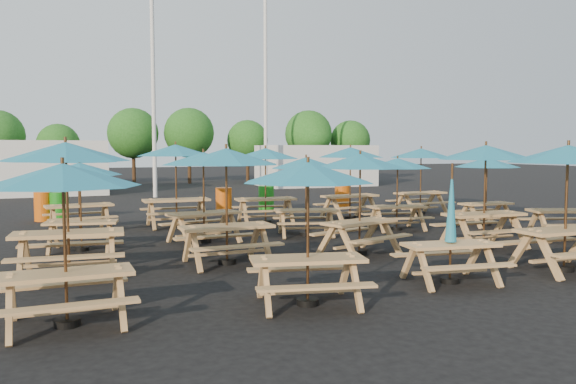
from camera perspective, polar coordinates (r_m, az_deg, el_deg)
name	(u,v)px	position (r m, az deg, el deg)	size (l,w,h in m)	color
ground	(308,236)	(15.46, 2.09, -4.47)	(120.00, 120.00, 0.00)	black
picnic_unit_0	(63,184)	(8.00, -21.89, 0.77)	(2.08, 2.08, 2.22)	tan
picnic_unit_1	(66,159)	(11.11, -21.63, 3.13)	(2.51, 2.51, 2.53)	tan
picnic_unit_2	(80,174)	(13.89, -20.40, 1.75)	(2.24, 2.24, 2.08)	tan
picnic_unit_3	(78,161)	(17.15, -20.56, 2.96)	(2.41, 2.41, 2.35)	tan
picnic_unit_4	(308,180)	(8.45, 2.04, 1.22)	(2.42, 2.42, 2.21)	tan
picnic_unit_5	(226,163)	(11.57, -6.29, 2.96)	(2.30, 2.30, 2.42)	tan
picnic_unit_6	(203,164)	(14.32, -8.59, 2.87)	(2.59, 2.59, 2.32)	tan
picnic_unit_7	(176,155)	(17.47, -11.34, 3.73)	(2.33, 2.33, 2.54)	tan
picnic_unit_8	(451,234)	(10.38, 16.21, -4.13)	(1.86, 1.68, 2.14)	tan
picnic_unit_9	(360,167)	(12.66, 7.34, 2.58)	(2.63, 2.63, 2.29)	tan
picnic_unit_10	(306,167)	(15.31, 1.84, 2.54)	(2.45, 2.45, 2.17)	tan
picnic_unit_11	(265,158)	(17.86, -2.31, 3.51)	(2.42, 2.42, 2.43)	tan
picnic_unit_12	(568,161)	(12.11, 26.56, 2.84)	(2.33, 2.33, 2.48)	tan
picnic_unit_13	(486,158)	(14.30, 19.44, 3.28)	(2.39, 2.39, 2.50)	tan
picnic_unit_14	(398,167)	(16.71, 11.07, 2.49)	(2.21, 2.21, 2.13)	tan
picnic_unit_15	(350,156)	(19.05, 6.36, 3.63)	(2.53, 2.53, 2.46)	tan
picnic_unit_17	(567,162)	(16.42, 26.49, 2.75)	(2.75, 2.75, 2.35)	tan
picnic_unit_18	(487,166)	(18.39, 19.56, 2.49)	(1.97, 1.97, 2.13)	tan
picnic_unit_19	(421,157)	(20.90, 13.37, 3.51)	(2.41, 2.41, 2.42)	tan
waste_bin_0	(44,207)	(20.23, -23.57, -1.36)	(0.60, 0.60, 0.96)	#D3560C
waste_bin_1	(59,207)	(20.02, -22.21, -1.38)	(0.60, 0.60, 0.96)	#187E17
waste_bin_2	(224,201)	(20.79, -6.54, -0.87)	(0.60, 0.60, 0.96)	#D3560C
waste_bin_3	(266,198)	(21.57, -2.22, -0.66)	(0.60, 0.60, 0.96)	#187E17
waste_bin_4	(342,196)	(22.83, 5.53, -0.39)	(0.60, 0.60, 0.96)	#D3560C
mast_0	(153,74)	(28.49, -13.55, 11.59)	(0.20, 0.20, 12.00)	silver
mast_1	(266,84)	(32.01, -2.30, 10.90)	(0.20, 0.20, 12.00)	silver
event_tent_0	(25,168)	(32.00, -25.17, 2.24)	(8.00, 4.00, 2.80)	silver
event_tent_1	(316,166)	(36.31, 2.82, 2.70)	(7.00, 4.00, 2.60)	silver
tree_2	(58,145)	(37.59, -22.30, 4.46)	(2.59, 2.59, 3.93)	#382314
tree_3	(133,133)	(38.93, -15.46, 5.76)	(3.36, 3.36, 5.09)	#382314
tree_4	(189,133)	(39.07, -10.03, 5.93)	(3.41, 3.41, 5.17)	#382314
tree_5	(248,141)	(40.58, -4.13, 5.24)	(2.94, 2.94, 4.45)	#382314
tree_6	(309,134)	(40.37, 2.10, 5.90)	(3.38, 3.38, 5.13)	#382314
tree_7	(350,140)	(41.88, 6.34, 5.22)	(2.95, 2.95, 4.48)	#382314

